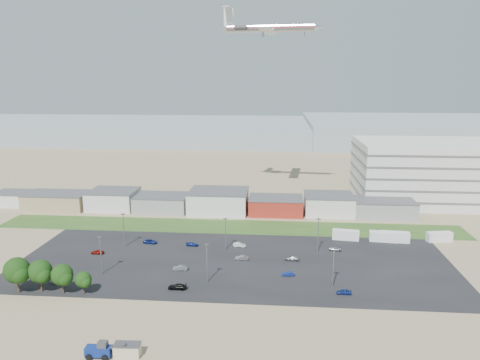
# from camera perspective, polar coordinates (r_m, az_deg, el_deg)

# --- Properties ---
(ground) EXTENTS (700.00, 700.00, 0.00)m
(ground) POSITION_cam_1_polar(r_m,az_deg,el_deg) (114.44, -4.31, -13.57)
(ground) COLOR #968160
(ground) RESTS_ON ground
(parking_lot) EXTENTS (120.00, 50.00, 0.01)m
(parking_lot) POSITION_cam_1_polar(r_m,az_deg,el_deg) (131.99, -0.73, -9.95)
(parking_lot) COLOR black
(parking_lot) RESTS_ON ground
(grass_strip) EXTENTS (160.00, 16.00, 0.02)m
(grass_strip) POSITION_cam_1_polar(r_m,az_deg,el_deg) (162.46, -1.38, -5.69)
(grass_strip) COLOR #28541F
(grass_strip) RESTS_ON ground
(hills_backdrop) EXTENTS (700.00, 200.00, 9.00)m
(hills_backdrop) POSITION_cam_1_polar(r_m,az_deg,el_deg) (419.87, 8.06, 5.72)
(hills_backdrop) COLOR gray
(hills_backdrop) RESTS_ON ground
(building_row) EXTENTS (170.00, 20.00, 8.00)m
(building_row) POSITION_cam_1_polar(r_m,az_deg,el_deg) (181.92, -6.06, -2.51)
(building_row) COLOR silver
(building_row) RESTS_ON ground
(parking_garage) EXTENTS (80.00, 40.00, 25.00)m
(parking_garage) POSITION_cam_1_polar(r_m,az_deg,el_deg) (213.08, 24.83, 0.91)
(parking_garage) COLOR silver
(parking_garage) RESTS_ON ground
(portable_shed) EXTENTS (5.00, 2.77, 2.46)m
(portable_shed) POSITION_cam_1_polar(r_m,az_deg,el_deg) (92.97, -13.57, -19.51)
(portable_shed) COLOR #C6B796
(portable_shed) RESTS_ON ground
(telehandler) EXTENTS (7.60, 2.67, 3.15)m
(telehandler) POSITION_cam_1_polar(r_m,az_deg,el_deg) (93.81, -16.88, -19.15)
(telehandler) COLOR navy
(telehandler) RESTS_ON ground
(box_trailer_a) EXTENTS (8.55, 3.70, 3.10)m
(box_trailer_a) POSITION_cam_1_polar(r_m,az_deg,el_deg) (152.79, 12.76, -6.54)
(box_trailer_a) COLOR silver
(box_trailer_a) RESTS_ON ground
(box_trailer_b) EXTENTS (8.58, 3.48, 3.13)m
(box_trailer_b) POSITION_cam_1_polar(r_m,az_deg,el_deg) (154.16, 17.04, -6.60)
(box_trailer_b) COLOR silver
(box_trailer_b) RESTS_ON ground
(box_trailer_c) EXTENTS (8.81, 3.48, 3.22)m
(box_trailer_c) POSITION_cam_1_polar(r_m,az_deg,el_deg) (154.85, 18.38, -6.59)
(box_trailer_c) COLOR silver
(box_trailer_c) RESTS_ON ground
(box_trailer_d) EXTENTS (8.23, 4.02, 2.96)m
(box_trailer_d) POSITION_cam_1_polar(r_m,az_deg,el_deg) (160.29, 23.12, -6.38)
(box_trailer_d) COLOR silver
(box_trailer_d) RESTS_ON ground
(tree_left) EXTENTS (6.56, 6.56, 9.85)m
(tree_left) POSITION_cam_1_polar(r_m,az_deg,el_deg) (124.11, -25.53, -10.19)
(tree_left) COLOR black
(tree_left) RESTS_ON ground
(tree_mid) EXTENTS (5.96, 5.96, 8.94)m
(tree_mid) POSITION_cam_1_polar(r_m,az_deg,el_deg) (122.66, -23.16, -10.47)
(tree_mid) COLOR black
(tree_mid) RESTS_ON ground
(tree_right) EXTENTS (5.47, 5.47, 8.21)m
(tree_right) POSITION_cam_1_polar(r_m,az_deg,el_deg) (119.92, -20.85, -10.98)
(tree_right) COLOR black
(tree_right) RESTS_ON ground
(tree_near) EXTENTS (4.14, 4.14, 6.21)m
(tree_near) POSITION_cam_1_polar(r_m,az_deg,el_deg) (118.48, -18.56, -11.62)
(tree_near) COLOR black
(tree_near) RESTS_ON ground
(lightpole_front_l) EXTENTS (1.20, 0.50, 10.17)m
(lightpole_front_l) POSITION_cam_1_polar(r_m,az_deg,el_deg) (127.70, -16.61, -8.80)
(lightpole_front_l) COLOR slate
(lightpole_front_l) RESTS_ON ground
(lightpole_front_m) EXTENTS (1.18, 0.49, 10.03)m
(lightpole_front_m) POSITION_cam_1_polar(r_m,az_deg,el_deg) (118.06, -4.05, -10.08)
(lightpole_front_m) COLOR slate
(lightpole_front_m) RESTS_ON ground
(lightpole_front_r) EXTENTS (1.18, 0.49, 10.00)m
(lightpole_front_r) POSITION_cam_1_polar(r_m,az_deg,el_deg) (117.57, 11.31, -10.40)
(lightpole_front_r) COLOR slate
(lightpole_front_r) RESTS_ON ground
(lightpole_back_l) EXTENTS (1.22, 0.51, 10.37)m
(lightpole_back_l) POSITION_cam_1_polar(r_m,az_deg,el_deg) (146.02, -13.99, -5.97)
(lightpole_back_l) COLOR slate
(lightpole_back_l) RESTS_ON ground
(lightpole_back_m) EXTENTS (1.13, 0.47, 9.64)m
(lightpole_back_m) POSITION_cam_1_polar(r_m,az_deg,el_deg) (139.71, -1.78, -6.59)
(lightpole_back_m) COLOR slate
(lightpole_back_m) RESTS_ON ground
(lightpole_back_r) EXTENTS (1.19, 0.50, 10.14)m
(lightpole_back_r) POSITION_cam_1_polar(r_m,az_deg,el_deg) (139.68, 9.49, -6.65)
(lightpole_back_r) COLOR slate
(lightpole_back_r) RESTS_ON ground
(airliner) EXTENTS (45.17, 32.95, 12.59)m
(airliner) POSITION_cam_1_polar(r_m,az_deg,el_deg) (195.18, 3.74, 18.04)
(airliner) COLOR silver
(parked_car_1) EXTENTS (3.52, 1.49, 1.13)m
(parked_car_1) POSITION_cam_1_polar(r_m,az_deg,el_deg) (123.58, 5.89, -11.31)
(parked_car_1) COLOR navy
(parked_car_1) RESTS_ON ground
(parked_car_2) EXTENTS (3.55, 1.43, 1.21)m
(parked_car_2) POSITION_cam_1_polar(r_m,az_deg,el_deg) (115.96, 12.56, -13.15)
(parked_car_2) COLOR navy
(parked_car_2) RESTS_ON ground
(parked_car_3) EXTENTS (4.56, 1.89, 1.32)m
(parked_car_3) POSITION_cam_1_polar(r_m,az_deg,el_deg) (116.73, -7.66, -12.76)
(parked_car_3) COLOR black
(parked_car_3) RESTS_ON ground
(parked_car_4) EXTENTS (4.04, 1.78, 1.29)m
(parked_car_4) POSITION_cam_1_polar(r_m,az_deg,el_deg) (127.33, -7.29, -10.59)
(parked_car_4) COLOR #595B5E
(parked_car_4) RESTS_ON ground
(parked_car_5) EXTENTS (3.76, 1.65, 1.26)m
(parked_car_5) POSITION_cam_1_polar(r_m,az_deg,el_deg) (143.61, -16.98, -8.38)
(parked_car_5) COLOR maroon
(parked_car_5) RESTS_ON ground
(parked_car_6) EXTENTS (3.87, 1.76, 1.10)m
(parked_car_6) POSITION_cam_1_polar(r_m,az_deg,el_deg) (144.56, -5.84, -7.79)
(parked_car_6) COLOR navy
(parked_car_6) RESTS_ON ground
(parked_car_7) EXTENTS (3.91, 1.49, 1.27)m
(parked_car_7) POSITION_cam_1_polar(r_m,az_deg,el_deg) (133.07, 0.21, -9.47)
(parked_car_7) COLOR #A5A5AA
(parked_car_7) RESTS_ON ground
(parked_car_8) EXTENTS (3.79, 1.93, 1.24)m
(parked_car_8) POSITION_cam_1_polar(r_m,az_deg,el_deg) (142.67, 11.55, -8.22)
(parked_car_8) COLOR #A5A5AA
(parked_car_8) RESTS_ON ground
(parked_car_9) EXTENTS (4.51, 2.51, 1.19)m
(parked_car_9) POSITION_cam_1_polar(r_m,az_deg,el_deg) (148.65, -10.88, -7.37)
(parked_car_9) COLOR navy
(parked_car_9) RESTS_ON ground
(parked_car_10) EXTENTS (4.57, 2.18, 1.29)m
(parked_car_10) POSITION_cam_1_polar(r_m,az_deg,el_deg) (127.40, -21.13, -11.32)
(parked_car_10) COLOR silver
(parked_car_10) RESTS_ON ground
(parked_car_11) EXTENTS (3.89, 1.60, 1.25)m
(parked_car_11) POSITION_cam_1_polar(r_m,az_deg,el_deg) (143.19, -0.06, -7.89)
(parked_car_11) COLOR silver
(parked_car_11) RESTS_ON ground
(parked_car_12) EXTENTS (4.43, 2.08, 1.25)m
(parked_car_12) POSITION_cam_1_polar(r_m,az_deg,el_deg) (133.56, 6.28, -9.47)
(parked_car_12) COLOR #A5A5AA
(parked_car_12) RESTS_ON ground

